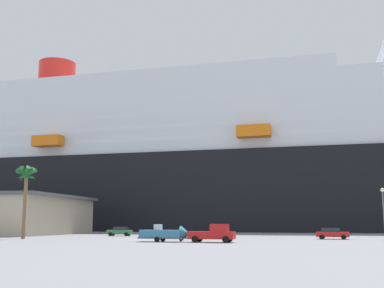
{
  "coord_description": "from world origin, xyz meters",
  "views": [
    {
      "loc": [
        18.85,
        -66.38,
        2.47
      ],
      "look_at": [
        2.46,
        30.58,
        18.49
      ],
      "focal_mm": 44.69,
      "sensor_mm": 36.0,
      "label": 1
    }
  ],
  "objects": [
    {
      "name": "palm_tree",
      "position": [
        -17.14,
        -0.87,
        8.66
      ],
      "size": [
        3.18,
        3.26,
        10.63
      ],
      "color": "brown",
      "rests_on": "ground_plane"
    },
    {
      "name": "small_boat_on_trailer",
      "position": [
        5.82,
        -7.5,
        0.96
      ],
      "size": [
        7.42,
        2.74,
        2.15
      ],
      "color": "#595960",
      "rests_on": "ground_plane"
    },
    {
      "name": "parked_car_red_hatchback",
      "position": [
        27.08,
        5.36,
        0.83
      ],
      "size": [
        4.79,
        2.79,
        1.58
      ],
      "color": "red",
      "rests_on": "ground_plane"
    },
    {
      "name": "pickup_truck",
      "position": [
        11.65,
        -8.18,
        1.04
      ],
      "size": [
        5.79,
        2.79,
        2.2
      ],
      "color": "red",
      "rests_on": "ground_plane"
    },
    {
      "name": "cruise_ship",
      "position": [
        -11.73,
        64.09,
        17.83
      ],
      "size": [
        277.57,
        53.56,
        57.58
      ],
      "color": "black",
      "rests_on": "ground_plane"
    },
    {
      "name": "parked_car_green_wagon",
      "position": [
        -7.82,
        15.42,
        0.83
      ],
      "size": [
        4.34,
        2.13,
        1.58
      ],
      "color": "#2D723F",
      "rests_on": "ground_plane"
    },
    {
      "name": "ground_plane",
      "position": [
        0.0,
        30.0,
        0.0
      ],
      "size": [
        600.0,
        600.0,
        0.0
      ],
      "primitive_type": "plane",
      "color": "gray"
    },
    {
      "name": "street_lamp",
      "position": [
        34.27,
        5.43,
        4.77
      ],
      "size": [
        0.56,
        0.56,
        7.23
      ],
      "color": "slate",
      "rests_on": "ground_plane"
    }
  ]
}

